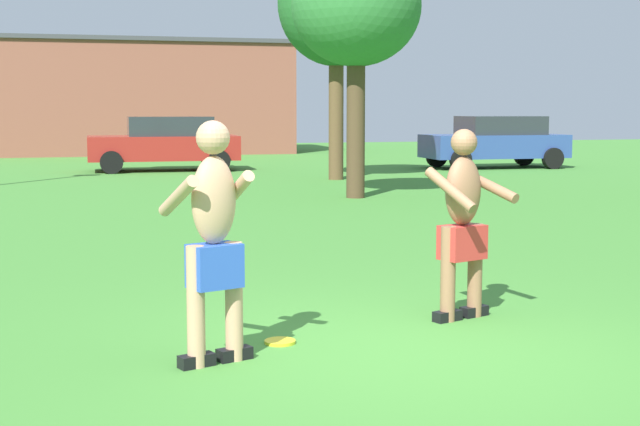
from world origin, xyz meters
The scene contains 9 objects.
ground_plane centered at (0.00, 0.00, 0.00)m, with size 80.00×80.00×0.00m, color #428433.
player_near centered at (-1.44, 0.12, 0.93)m, with size 0.65×0.73×1.75m.
player_in_red centered at (0.86, 0.93, 0.88)m, with size 0.76×0.71×1.66m.
frisbee centered at (-0.86, 0.54, 0.01)m, with size 0.25×0.25×0.03m, color yellow.
car_blue_mid_lot centered at (10.24, 19.17, 0.82)m, with size 4.30×2.02×1.58m.
car_red_far_end centered at (0.37, 20.63, 0.82)m, with size 4.35×2.13×1.58m.
outbuilding_behind_lot centered at (-0.29, 31.67, 2.26)m, with size 14.00×5.55×4.51m.
tree_left_field centered at (3.27, 11.47, 3.81)m, with size 2.62×2.62×5.07m.
tree_behind_players centered at (4.25, 16.16, 4.42)m, with size 2.97×2.97×6.05m.
Camera 1 is at (-2.44, -6.30, 1.84)m, focal length 51.28 mm.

